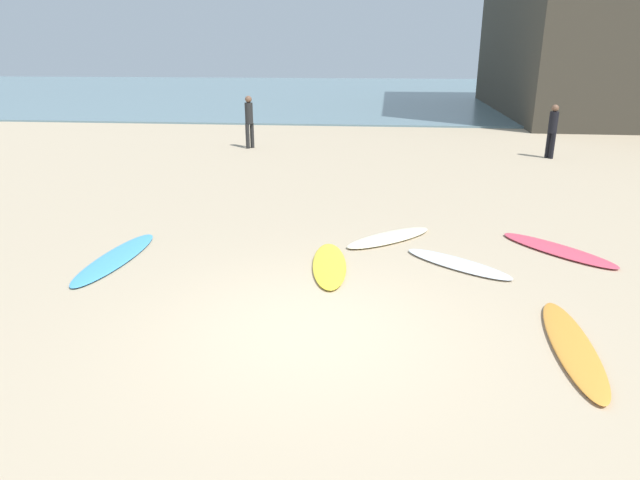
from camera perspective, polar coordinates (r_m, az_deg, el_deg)
ground_plane at (r=7.33m, az=-0.64°, el=-9.19°), size 120.00×120.00×0.00m
ocean_water at (r=46.17m, az=5.08°, el=14.78°), size 120.00×40.00×0.08m
surfboard_0 at (r=9.64m, az=13.85°, el=-2.35°), size 1.86×1.64×0.08m
surfboard_1 at (r=10.24m, az=-20.12°, el=-1.74°), size 0.75×2.63×0.06m
surfboard_2 at (r=10.70m, az=7.06°, el=0.26°), size 1.88×1.76×0.09m
surfboard_3 at (r=7.54m, az=24.36°, el=-9.82°), size 0.64×2.47×0.09m
surfboard_4 at (r=9.31m, az=0.96°, el=-2.53°), size 0.76×2.13×0.08m
surfboard_5 at (r=10.87m, az=23.05°, el=-0.90°), size 1.91×2.08×0.08m
beachgoer_near at (r=19.94m, az=22.63°, el=10.45°), size 0.37×0.37×1.72m
beachgoer_mid at (r=20.50m, az=-7.24°, el=12.15°), size 0.40×0.40×1.84m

